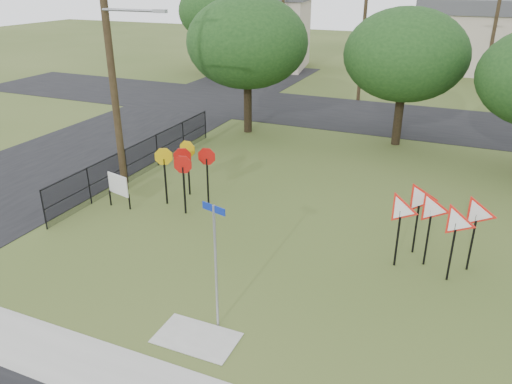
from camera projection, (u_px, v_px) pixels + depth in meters
ground at (238, 286)px, 14.18m from camera, size 140.00×140.00×0.00m
street_left at (117, 138)px, 26.94m from camera, size 8.00×50.00×0.02m
street_far at (375, 117)px, 30.99m from camera, size 60.00×8.00×0.02m
curb_pad at (197, 338)px, 12.15m from camera, size 2.00×1.20×0.02m
street_name_sign at (216, 260)px, 11.86m from camera, size 0.67×0.21×3.36m
stop_sign_cluster at (185, 162)px, 18.63m from camera, size 2.12×1.69×2.27m
yield_sign_cluster at (437, 213)px, 14.47m from camera, size 3.06×1.48×2.42m
info_board at (118, 186)px, 18.65m from camera, size 1.04×0.30×1.33m
utility_pole_main at (112, 60)px, 18.50m from camera, size 3.55×0.33×10.00m
far_pole_a at (364, 32)px, 33.24m from camera, size 1.40×0.24×9.00m
far_pole_b at (493, 35)px, 33.80m from camera, size 1.40×0.24×8.50m
far_pole_c at (283, 21)px, 41.19m from camera, size 1.40×0.24×9.00m
fence_run at (142, 157)px, 21.88m from camera, size 0.05×11.55×1.50m
house_left at (257, 27)px, 46.39m from camera, size 10.58×8.88×7.20m
house_mid at (466, 34)px, 45.10m from camera, size 8.40×8.40×6.20m
tree_near_left at (247, 42)px, 26.18m from camera, size 6.40×6.40×7.27m
tree_near_mid at (406, 55)px, 24.24m from camera, size 6.00×6.00×6.80m
tree_far_left at (218, 12)px, 43.15m from camera, size 6.80×6.80×7.73m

